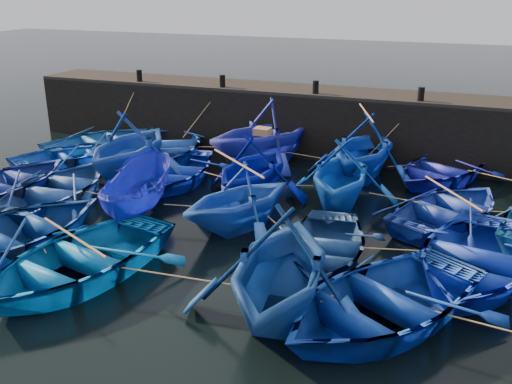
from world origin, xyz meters
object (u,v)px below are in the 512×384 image
(boat_8, at_px, (177,170))
(boat_13, at_px, (6,183))
(wooden_crate, at_px, (262,131))
(boat_0, at_px, (100,140))

(boat_8, xyz_separation_m, boat_13, (-4.48, -3.41, 0.05))
(wooden_crate, bearing_deg, boat_13, -159.35)
(boat_8, distance_m, wooden_crate, 3.88)
(boat_0, distance_m, boat_8, 5.47)
(boat_0, relative_size, wooden_crate, 9.45)
(boat_13, distance_m, wooden_crate, 8.60)
(boat_0, xyz_separation_m, boat_8, (4.95, -2.33, -0.02))
(boat_13, height_order, wooden_crate, wooden_crate)
(boat_13, xyz_separation_m, wooden_crate, (7.88, 2.97, 1.77))
(wooden_crate, bearing_deg, boat_0, 161.64)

